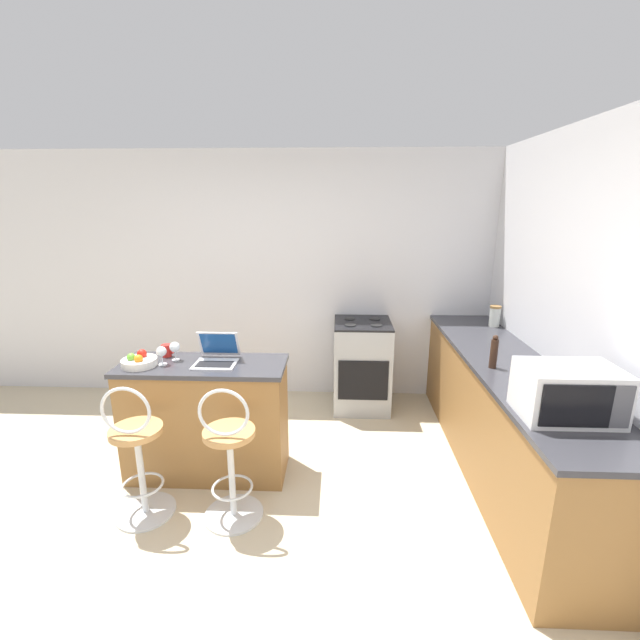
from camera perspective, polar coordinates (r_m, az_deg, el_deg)
The scene contains 16 objects.
ground_plane at distance 3.09m, azimuth -11.34°, elevation -26.96°, with size 20.00×20.00×0.00m, color #BCAD8E.
wall_back at distance 4.61m, azimuth -5.53°, elevation 5.60°, with size 12.00×0.06×2.60m.
breakfast_bar at distance 3.50m, azimuth -14.87°, elevation -12.61°, with size 1.24×0.50×0.92m.
counter_right at distance 3.72m, azimuth 23.16°, elevation -11.67°, with size 0.63×2.79×0.92m.
bar_stool_near at distance 3.20m, azimuth -23.14°, elevation -16.30°, with size 0.40×0.40×0.98m.
bar_stool_far at distance 3.00m, azimuth -11.94°, elevation -17.57°, with size 0.40×0.40×0.98m.
laptop at distance 3.30m, azimuth -13.60°, elevation -4.55°, with size 0.31×0.30×0.22m.
microwave at distance 2.75m, azimuth 30.17°, elevation -8.33°, with size 0.51×0.35×0.29m.
stove_range at distance 4.46m, azimuth 5.58°, elevation -5.97°, with size 0.57×0.61×0.92m.
wine_glass_tall at distance 3.35m, azimuth -20.38°, elevation -4.04°, with size 0.07×0.07×0.14m.
mug_white at distance 3.30m, azimuth 28.47°, elevation -6.24°, with size 0.10×0.08×0.09m.
mug_red at distance 3.53m, azimuth -19.74°, elevation -3.85°, with size 0.09×0.07×0.10m.
storage_jar at distance 4.46m, azimuth 22.27°, elevation 0.50°, with size 0.10×0.10×0.20m.
wine_glass_short at distance 3.41m, azimuth -18.80°, elevation -3.49°, with size 0.08×0.08×0.14m.
pepper_mill at distance 3.32m, azimuth 22.18°, elevation -4.01°, with size 0.05×0.05×0.25m.
fruit_bowl at distance 3.41m, azimuth -22.97°, elevation -5.08°, with size 0.25×0.25×0.11m.
Camera 1 is at (0.64, -2.22, 2.06)m, focal length 24.00 mm.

